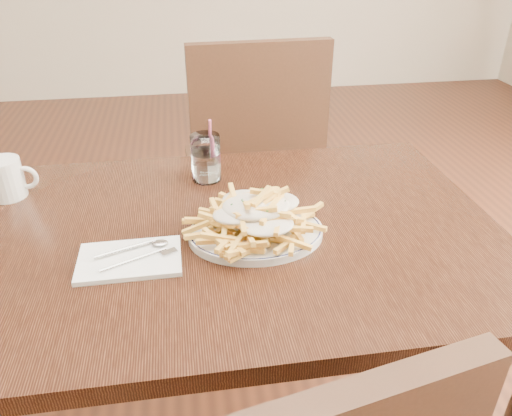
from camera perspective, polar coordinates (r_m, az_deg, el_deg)
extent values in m
cube|color=black|center=(1.11, -3.39, -3.17)|extent=(1.20, 0.80, 0.04)
cylinder|color=black|center=(1.67, -23.62, -8.80)|extent=(0.05, 0.05, 0.71)
cylinder|color=black|center=(1.72, 14.32, -5.71)|extent=(0.05, 0.05, 0.71)
cube|color=black|center=(1.99, -0.84, 4.52)|extent=(0.49, 0.49, 0.04)
cube|color=black|center=(1.69, 0.45, 10.03)|extent=(0.47, 0.07, 0.51)
cylinder|color=black|center=(2.32, 3.14, 1.43)|extent=(0.04, 0.04, 0.46)
cylinder|color=black|center=(2.26, -6.74, 0.45)|extent=(0.04, 0.04, 0.46)
cylinder|color=black|center=(1.99, 5.99, -3.97)|extent=(0.04, 0.04, 0.46)
cylinder|color=black|center=(1.92, -5.56, -5.31)|extent=(0.04, 0.04, 0.46)
torus|color=black|center=(1.06, 0.00, -2.62)|extent=(0.28, 0.28, 0.01)
ellipsoid|color=silver|center=(1.02, 0.00, 0.44)|extent=(0.22, 0.18, 0.03)
cube|color=white|center=(1.02, -14.24, -5.72)|extent=(0.20, 0.13, 0.01)
cylinder|color=white|center=(1.28, -5.75, 5.72)|extent=(0.07, 0.07, 0.12)
cylinder|color=white|center=(1.29, -5.70, 4.79)|extent=(0.07, 0.07, 0.07)
cylinder|color=#D85282|center=(1.28, -5.28, 6.90)|extent=(0.01, 0.04, 0.16)
cylinder|color=silver|center=(1.34, -26.80, 3.02)|extent=(0.09, 0.09, 0.10)
torus|color=silver|center=(1.32, -24.81, 3.17)|extent=(0.06, 0.01, 0.06)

